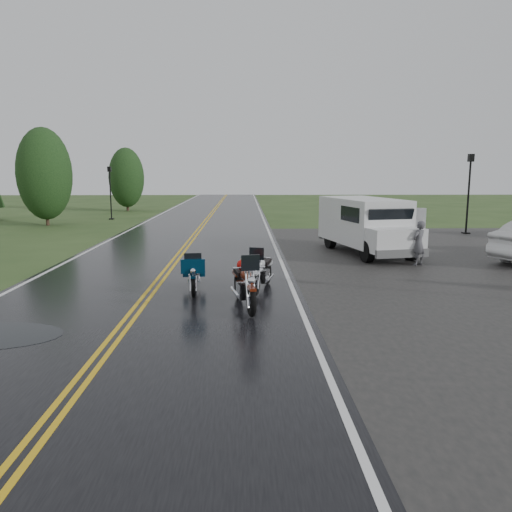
% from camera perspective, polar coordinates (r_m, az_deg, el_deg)
% --- Properties ---
extents(ground, '(120.00, 120.00, 0.00)m').
position_cam_1_polar(ground, '(11.63, -13.77, -6.56)').
color(ground, '#2D471E').
rests_on(ground, ground).
extents(road, '(8.00, 100.00, 0.04)m').
position_cam_1_polar(road, '(21.29, -8.08, 0.95)').
color(road, black).
rests_on(road, ground).
extents(parking_pad, '(14.00, 24.00, 0.03)m').
position_cam_1_polar(parking_pad, '(18.32, 26.34, -1.38)').
color(parking_pad, black).
rests_on(parking_pad, ground).
extents(motorcycle_red, '(1.20, 2.36, 1.33)m').
position_cam_1_polar(motorcycle_red, '(10.81, -0.54, -3.87)').
color(motorcycle_red, '#551809').
rests_on(motorcycle_red, ground).
extents(motorcycle_teal, '(0.85, 1.96, 1.13)m').
position_cam_1_polar(motorcycle_teal, '(12.59, -7.19, -2.49)').
color(motorcycle_teal, '#05233A').
rests_on(motorcycle_teal, ground).
extents(motorcycle_silver, '(1.23, 2.18, 1.22)m').
position_cam_1_polar(motorcycle_silver, '(12.63, -0.02, -2.16)').
color(motorcycle_silver, '#A5A8AD').
rests_on(motorcycle_silver, ground).
extents(van_white, '(3.26, 5.95, 2.21)m').
position_cam_1_polar(van_white, '(17.91, 12.66, 2.70)').
color(van_white, silver).
rests_on(van_white, ground).
extents(person_at_van, '(0.66, 0.62, 1.52)m').
position_cam_1_polar(person_at_van, '(17.84, 18.10, 1.30)').
color(person_at_van, '#4B4A4F').
rests_on(person_at_van, ground).
extents(lamp_post_far_left, '(0.31, 0.31, 3.59)m').
position_cam_1_polar(lamp_post_far_left, '(35.22, -16.30, 6.94)').
color(lamp_post_far_left, black).
rests_on(lamp_post_far_left, ground).
extents(lamp_post_far_right, '(0.35, 0.35, 4.14)m').
position_cam_1_polar(lamp_post_far_right, '(27.96, 23.11, 6.54)').
color(lamp_post_far_right, black).
rests_on(lamp_post_far_right, ground).
extents(tree_left_mid, '(3.17, 3.17, 4.96)m').
position_cam_1_polar(tree_left_mid, '(32.54, -22.97, 7.59)').
color(tree_left_mid, '#1E3D19').
rests_on(tree_left_mid, ground).
extents(tree_left_far, '(2.87, 2.87, 4.41)m').
position_cam_1_polar(tree_left_far, '(42.75, -14.55, 7.96)').
color(tree_left_far, '#1E3D19').
rests_on(tree_left_far, ground).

